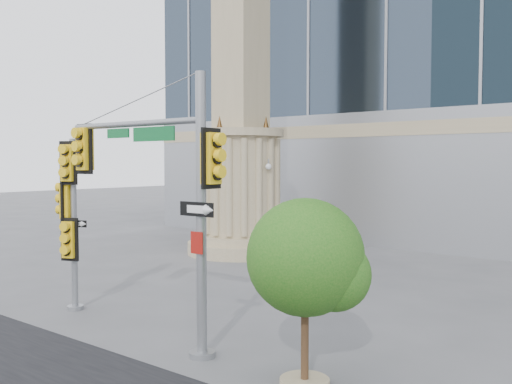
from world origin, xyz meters
The scene contains 5 objects.
ground centered at (0.00, 0.00, 0.00)m, with size 120.00×120.00×0.00m, color #545456.
monument centered at (-6.00, 9.00, 5.52)m, with size 4.40×4.40×16.60m.
main_signal_pole centered at (0.53, -1.13, 3.40)m, with size 4.26×0.52×5.49m.
secondary_signal_pole centered at (-3.51, -0.67, 2.56)m, with size 0.82×0.59×4.36m.
street_tree centered at (3.86, -0.98, 2.09)m, with size 2.04×1.99×3.17m.
Camera 1 is at (9.10, -8.93, 3.77)m, focal length 40.00 mm.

